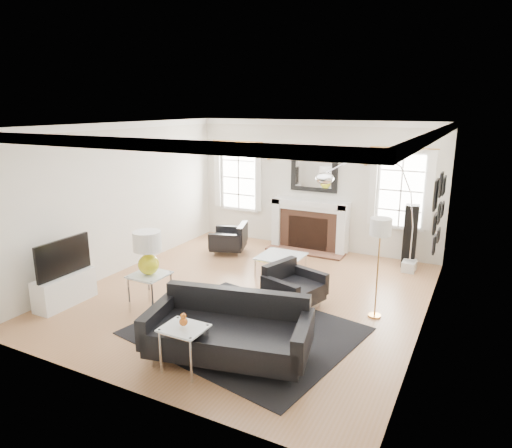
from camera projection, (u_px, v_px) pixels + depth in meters
The scene contains 25 objects.
floor at pixel (250, 294), 7.72m from camera, with size 6.00×6.00×0.00m, color #A06D43.
back_wall at pixel (314, 185), 9.94m from camera, with size 5.50×0.04×2.80m, color silver.
front_wall at pixel (116, 272), 4.78m from camera, with size 5.50×0.04×2.80m, color silver.
left_wall at pixel (121, 198), 8.58m from camera, with size 0.04×6.00×2.80m, color silver.
right_wall at pixel (430, 235), 6.15m from camera, with size 0.04×6.00×2.80m, color silver.
ceiling at pixel (250, 125), 7.01m from camera, with size 5.50×6.00×0.02m, color white.
crown_molding at pixel (250, 129), 7.02m from camera, with size 5.50×6.00×0.12m, color white.
fireplace at pixel (310, 226), 9.98m from camera, with size 1.70×0.69×1.11m.
mantel_mirror at pixel (314, 174), 9.84m from camera, with size 1.05×0.07×0.75m.
window_left at pixel (239, 177), 10.70m from camera, with size 1.24×0.15×1.62m.
window_right at pixel (401, 190), 9.07m from camera, with size 1.24×0.15×1.62m.
gallery_wall at pixel (439, 207), 7.24m from camera, with size 0.04×1.73×1.29m.
tv_unit at pixel (65, 285), 7.25m from camera, with size 0.35×1.00×1.09m.
area_rug at pixel (246, 331), 6.45m from camera, with size 2.87×2.39×0.01m, color black.
sofa at pixel (229, 331), 5.69m from camera, with size 2.17×1.33×0.66m.
armchair_left at pixel (231, 240), 9.79m from camera, with size 0.91×0.97×0.53m.
armchair_right at pixel (292, 287), 7.21m from camera, with size 0.94×1.00×0.56m.
coffee_table at pixel (281, 257), 8.58m from camera, with size 0.80×0.80×0.36m.
side_table_left at pixel (150, 281), 7.01m from camera, with size 0.54×0.54×0.59m.
nesting_table at pixel (184, 336), 5.39m from camera, with size 0.52×0.43×0.57m.
gourd_lamp at pixel (148, 250), 6.89m from camera, with size 0.42×0.42×0.68m.
orange_vase at pixel (183, 320), 5.34m from camera, with size 0.10×0.10×0.16m.
arc_floor_lamp at pixel (370, 209), 8.29m from camera, with size 1.66×1.54×2.36m.
stick_floor_lamp at pixel (380, 232), 6.56m from camera, with size 0.31×0.31×1.53m.
speaker_tower at pixel (410, 236), 8.90m from camera, with size 0.25×0.25×1.25m, color black.
Camera 1 is at (3.36, -6.33, 3.10)m, focal length 32.00 mm.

